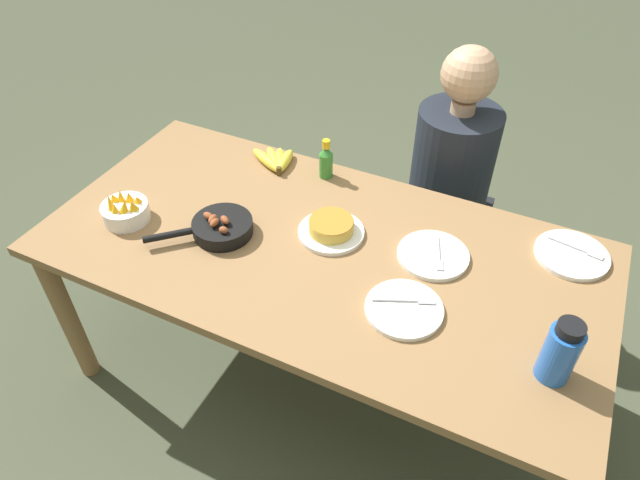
# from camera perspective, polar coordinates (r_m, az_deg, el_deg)

# --- Properties ---
(ground_plane) EXTENTS (14.00, 14.00, 0.00)m
(ground_plane) POSITION_cam_1_polar(r_m,az_deg,el_deg) (2.44, 0.00, -13.25)
(ground_plane) COLOR #474C38
(dining_table) EXTENTS (1.87, 0.92, 0.72)m
(dining_table) POSITION_cam_1_polar(r_m,az_deg,el_deg) (1.95, 0.00, -2.48)
(dining_table) COLOR olive
(dining_table) RESTS_ON ground_plane
(banana_bunch) EXTENTS (0.19, 0.17, 0.04)m
(banana_bunch) POSITION_cam_1_polar(r_m,az_deg,el_deg) (2.26, -4.44, 7.94)
(banana_bunch) COLOR yellow
(banana_bunch) RESTS_ON dining_table
(skillet) EXTENTS (0.30, 0.29, 0.08)m
(skillet) POSITION_cam_1_polar(r_m,az_deg,el_deg) (1.95, -9.93, 1.27)
(skillet) COLOR black
(skillet) RESTS_ON dining_table
(frittata_plate_center) EXTENTS (0.23, 0.23, 0.06)m
(frittata_plate_center) POSITION_cam_1_polar(r_m,az_deg,el_deg) (1.93, 1.12, 1.16)
(frittata_plate_center) COLOR white
(frittata_plate_center) RESTS_ON dining_table
(empty_plate_near_front) EXTENTS (0.23, 0.23, 0.02)m
(empty_plate_near_front) POSITION_cam_1_polar(r_m,az_deg,el_deg) (1.89, 11.24, -1.50)
(empty_plate_near_front) COLOR white
(empty_plate_near_front) RESTS_ON dining_table
(empty_plate_far_left) EXTENTS (0.23, 0.23, 0.02)m
(empty_plate_far_left) POSITION_cam_1_polar(r_m,az_deg,el_deg) (1.71, 8.40, -6.83)
(empty_plate_far_left) COLOR white
(empty_plate_far_left) RESTS_ON dining_table
(empty_plate_far_right) EXTENTS (0.24, 0.24, 0.02)m
(empty_plate_far_right) POSITION_cam_1_polar(r_m,az_deg,el_deg) (2.03, 23.86, -1.35)
(empty_plate_far_right) COLOR white
(empty_plate_far_right) RESTS_ON dining_table
(fruit_bowl_mango) EXTENTS (0.16, 0.16, 0.12)m
(fruit_bowl_mango) POSITION_cam_1_polar(r_m,az_deg,el_deg) (2.09, -18.89, 2.83)
(fruit_bowl_mango) COLOR white
(fruit_bowl_mango) RESTS_ON dining_table
(water_bottle) EXTENTS (0.09, 0.09, 0.20)m
(water_bottle) POSITION_cam_1_polar(r_m,az_deg,el_deg) (1.61, 22.90, -10.28)
(water_bottle) COLOR blue
(water_bottle) RESTS_ON dining_table
(hot_sauce_bottle) EXTENTS (0.05, 0.05, 0.16)m
(hot_sauce_bottle) POSITION_cam_1_polar(r_m,az_deg,el_deg) (2.17, 0.61, 7.92)
(hot_sauce_bottle) COLOR #337F2D
(hot_sauce_bottle) RESTS_ON dining_table
(person_figure) EXTENTS (0.37, 0.37, 1.17)m
(person_figure) POSITION_cam_1_polar(r_m,az_deg,el_deg) (2.53, 12.46, 3.92)
(person_figure) COLOR black
(person_figure) RESTS_ON ground_plane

